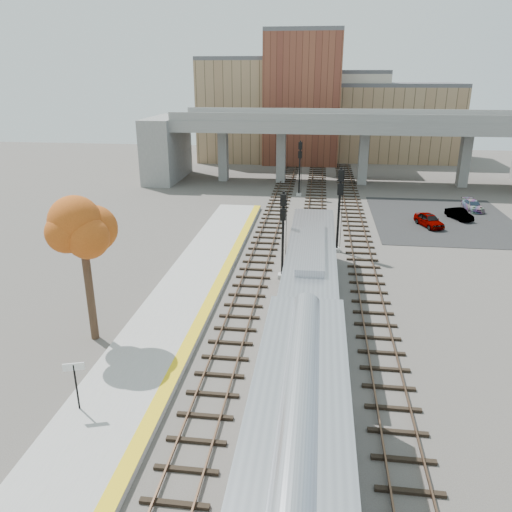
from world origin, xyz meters
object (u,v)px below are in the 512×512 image
(signal_mast_near, at_px, (283,238))
(signal_mast_far, at_px, (300,170))
(signal_mast_mid, at_px, (339,211))
(car_b, at_px, (459,214))
(locomotive, at_px, (310,273))
(car_a, at_px, (429,220))
(tree, at_px, (81,226))
(car_c, at_px, (473,205))

(signal_mast_near, relative_size, signal_mast_far, 0.97)
(signal_mast_mid, relative_size, car_b, 2.13)
(signal_mast_far, height_order, car_b, signal_mast_far)
(locomotive, distance_m, car_b, 26.70)
(locomotive, height_order, car_a, locomotive)
(tree, height_order, car_b, tree)
(signal_mast_mid, distance_m, signal_mast_far, 20.43)
(car_b, bearing_deg, locomotive, -147.48)
(car_a, bearing_deg, car_b, 19.95)
(locomotive, bearing_deg, signal_mast_mid, 79.52)
(locomotive, relative_size, car_b, 5.75)
(car_a, height_order, car_c, car_a)
(signal_mast_far, distance_m, car_b, 18.99)
(signal_mast_near, xyz_separation_m, signal_mast_mid, (4.10, 6.38, 0.43))
(car_a, height_order, car_b, car_a)
(signal_mast_mid, height_order, tree, tree)
(signal_mast_mid, bearing_deg, car_c, 45.70)
(car_a, bearing_deg, signal_mast_mid, -157.36)
(signal_mast_near, distance_m, tree, 14.51)
(tree, distance_m, car_a, 34.42)
(car_a, relative_size, car_c, 1.01)
(tree, bearing_deg, car_b, 46.43)
(locomotive, height_order, car_b, locomotive)
(signal_mast_far, xyz_separation_m, car_a, (13.19, -11.57, -2.53))
(signal_mast_far, xyz_separation_m, tree, (-9.81, -36.48, 3.43))
(signal_mast_mid, xyz_separation_m, car_a, (9.09, 8.44, -2.83))
(locomotive, xyz_separation_m, signal_mast_mid, (2.00, 10.81, 1.23))
(signal_mast_mid, distance_m, tree, 21.78)
(signal_mast_near, height_order, car_b, signal_mast_near)
(locomotive, distance_m, car_a, 22.27)
(signal_mast_far, relative_size, tree, 0.74)
(signal_mast_mid, xyz_separation_m, tree, (-13.91, -16.47, 3.13))
(car_b, bearing_deg, signal_mast_near, -157.34)
(locomotive, bearing_deg, signal_mast_far, 93.90)
(tree, relative_size, car_a, 2.38)
(locomotive, bearing_deg, car_b, 56.64)
(locomotive, relative_size, signal_mast_mid, 2.70)
(signal_mast_far, distance_m, car_c, 19.85)
(car_a, bearing_deg, signal_mast_far, 118.51)
(tree, bearing_deg, signal_mast_far, 74.96)
(signal_mast_near, xyz_separation_m, car_a, (13.19, 14.82, -2.39))
(tree, height_order, car_a, tree)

